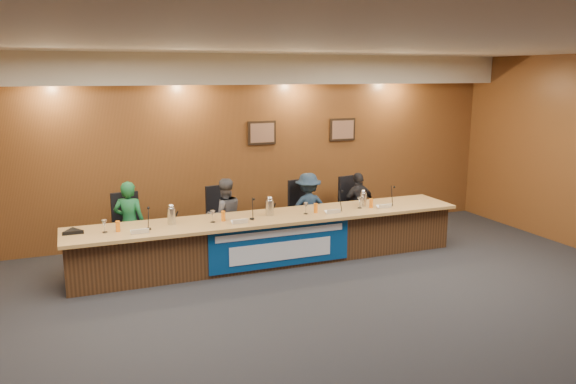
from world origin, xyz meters
The scene contains 39 objects.
floor centered at (0.00, 0.00, 0.00)m, with size 10.00×10.00×0.00m, color black.
ceiling centered at (0.00, 0.00, 3.20)m, with size 10.00×8.00×0.04m, color silver.
wall_back centered at (0.00, 4.00, 1.60)m, with size 10.00×0.04×3.20m, color brown.
soffit centered at (0.00, 3.75, 2.95)m, with size 10.00×0.50×0.50m, color beige.
dais_body centered at (0.00, 2.40, 0.35)m, with size 6.00×0.80×0.70m, color #432916.
dais_top centered at (0.00, 2.35, 0.72)m, with size 6.10×0.95×0.05m, color #B6884A.
banner centered at (0.00, 1.99, 0.38)m, with size 2.20×0.02×0.65m, color navy.
banner_text_upper centered at (0.00, 1.97, 0.58)m, with size 2.00×0.01×0.10m, color silver.
banner_text_lower centered at (0.00, 1.97, 0.30)m, with size 1.60×0.01×0.28m, color silver.
wall_photo_left centered at (0.40, 3.97, 1.85)m, with size 0.52×0.04×0.42m, color black.
wall_photo_right centered at (2.00, 3.97, 1.85)m, with size 0.52×0.04×0.42m, color black.
panelist_a centered at (-2.04, 3.08, 0.65)m, with size 0.48×0.31×1.30m, color #14562B.
panelist_b centered at (-0.56, 3.08, 0.62)m, with size 0.60×0.47×1.24m, color #48474C.
panelist_c centered at (0.91, 3.08, 0.62)m, with size 0.80×0.46×1.23m, color #18293E.
panelist_d centered at (1.89, 3.08, 0.59)m, with size 0.69×0.29×1.18m, color black.
office_chair_a centered at (-2.04, 3.18, 0.48)m, with size 0.48×0.48×0.08m, color black.
office_chair_b centered at (-0.56, 3.18, 0.48)m, with size 0.48×0.48×0.08m, color black.
office_chair_c centered at (0.91, 3.18, 0.48)m, with size 0.48×0.48×0.08m, color black.
office_chair_d centered at (1.89, 3.18, 0.48)m, with size 0.48×0.48×0.08m, color black.
nameplate_a centered at (-2.01, 2.07, 0.80)m, with size 0.24×0.06×0.09m, color white.
microphone_a centered at (-1.87, 2.26, 0.76)m, with size 0.07×0.07×0.02m, color black.
juice_glass_a centered at (-2.28, 2.31, 0.82)m, with size 0.06×0.06×0.15m, color orange.
water_glass_a centered at (-2.45, 2.32, 0.84)m, with size 0.08×0.08×0.18m, color silver.
nameplate_b centered at (-0.59, 2.08, 0.80)m, with size 0.24×0.06×0.09m, color white.
microphone_b centered at (-0.36, 2.26, 0.76)m, with size 0.07×0.07×0.02m, color black.
juice_glass_b centered at (-0.78, 2.33, 0.82)m, with size 0.06×0.06×0.15m, color orange.
water_glass_b centered at (-0.94, 2.30, 0.84)m, with size 0.08×0.08×0.18m, color silver.
nameplate_c centered at (0.93, 2.12, 0.80)m, with size 0.24×0.06×0.09m, color white.
microphone_c centered at (1.09, 2.27, 0.76)m, with size 0.07×0.07×0.02m, color black.
juice_glass_c centered at (0.69, 2.28, 0.82)m, with size 0.06×0.06×0.15m, color orange.
water_glass_c centered at (0.52, 2.27, 0.84)m, with size 0.08×0.08×0.18m, color silver.
nameplate_d centered at (1.86, 2.14, 0.80)m, with size 0.24×0.06×0.09m, color white.
microphone_d centered at (2.04, 2.28, 0.76)m, with size 0.07×0.07×0.02m, color black.
juice_glass_d centered at (1.67, 2.26, 0.82)m, with size 0.06×0.06×0.15m, color orange.
water_glass_d centered at (1.48, 2.29, 0.84)m, with size 0.08×0.08×0.18m, color silver.
carafe_left centered at (-1.52, 2.42, 0.87)m, with size 0.12×0.12×0.24m, color silver.
carafe_mid centered at (-0.03, 2.40, 0.87)m, with size 0.13×0.13×0.23m, color silver.
carafe_right centered at (1.61, 2.41, 0.86)m, with size 0.11×0.11×0.22m, color silver.
speakerphone centered at (-2.86, 2.45, 0.78)m, with size 0.32×0.32×0.05m, color black.
Camera 1 is at (-2.84, -5.46, 2.88)m, focal length 35.00 mm.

